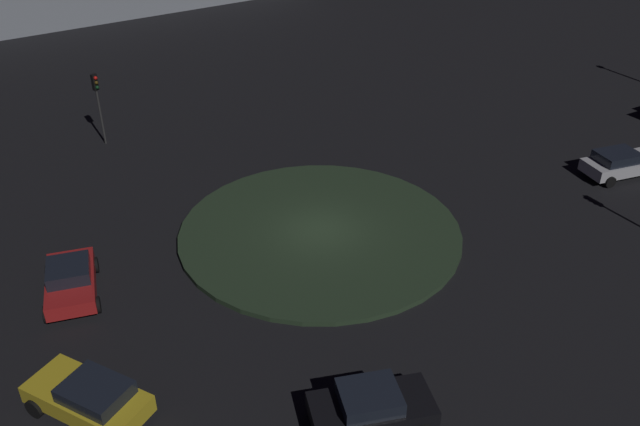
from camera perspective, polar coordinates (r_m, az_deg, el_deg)
The scene contains 7 objects.
ground_plane at distance 30.64m, azimuth 0.00°, elevation -1.78°, with size 119.24×119.24×0.00m, color black.
roundabout_island at distance 30.58m, azimuth 0.00°, elevation -1.61°, with size 12.82×12.82×0.22m, color #263823.
car_silver at distance 38.65m, azimuth 24.37°, elevation 3.92°, with size 4.76×2.49×1.42m.
car_yellow at distance 23.12m, azimuth -18.99°, elevation -14.59°, with size 3.75×4.34×1.44m.
car_red at distance 28.33m, azimuth -20.44°, elevation -5.35°, with size 2.63×4.09×1.42m.
car_black at distance 21.76m, azimuth 4.37°, elevation -16.11°, with size 4.20×2.84×1.45m.
traffic_light_northwest at distance 39.80m, azimuth -18.38°, elevation 9.48°, with size 0.36×0.39×4.16m.
Camera 1 is at (-11.96, -22.70, 16.74)m, focal length 37.68 mm.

